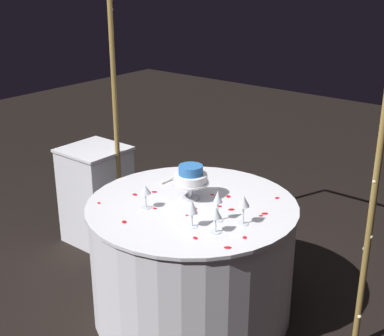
{
  "coord_description": "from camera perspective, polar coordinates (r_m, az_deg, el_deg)",
  "views": [
    {
      "loc": [
        1.8,
        -2.25,
        2.07
      ],
      "look_at": [
        0.0,
        0.0,
        0.97
      ],
      "focal_mm": 49.93,
      "sensor_mm": 36.0,
      "label": 1
    }
  ],
  "objects": [
    {
      "name": "ground_plane",
      "position": [
        3.55,
        0.0,
        -14.8
      ],
      "size": [
        12.0,
        12.0,
        0.0
      ],
      "primitive_type": "plane",
      "color": "black"
    },
    {
      "name": "decorative_arch",
      "position": [
        3.18,
        3.58,
        10.62
      ],
      "size": [
        1.97,
        0.05,
        2.34
      ],
      "color": "olive",
      "rests_on": "ground"
    },
    {
      "name": "main_table",
      "position": [
        3.34,
        0.0,
        -9.62
      ],
      "size": [
        1.26,
        1.26,
        0.74
      ],
      "color": "white",
      "rests_on": "ground"
    },
    {
      "name": "side_table",
      "position": [
        4.25,
        -10.16,
        -2.81
      ],
      "size": [
        0.45,
        0.45,
        0.77
      ],
      "color": "white",
      "rests_on": "ground"
    },
    {
      "name": "tiered_cake",
      "position": [
        3.19,
        -0.14,
        -0.95
      ],
      "size": [
        0.22,
        0.22,
        0.21
      ],
      "color": "silver",
      "rests_on": "main_table"
    },
    {
      "name": "wine_glass_0",
      "position": [
        2.8,
        2.56,
        -4.9
      ],
      "size": [
        0.06,
        0.06,
        0.15
      ],
      "color": "silver",
      "rests_on": "main_table"
    },
    {
      "name": "wine_glass_1",
      "position": [
        3.09,
        -5.01,
        -2.42
      ],
      "size": [
        0.07,
        0.07,
        0.14
      ],
      "color": "silver",
      "rests_on": "main_table"
    },
    {
      "name": "wine_glass_2",
      "position": [
        2.92,
        2.78,
        -3.27
      ],
      "size": [
        0.06,
        0.06,
        0.18
      ],
      "color": "silver",
      "rests_on": "main_table"
    },
    {
      "name": "wine_glass_3",
      "position": [
        2.89,
        5.54,
        -3.67
      ],
      "size": [
        0.07,
        0.07,
        0.17
      ],
      "color": "silver",
      "rests_on": "main_table"
    },
    {
      "name": "wine_glass_4",
      "position": [
        2.86,
        -0.01,
        -4.28
      ],
      "size": [
        0.06,
        0.06,
        0.16
      ],
      "color": "silver",
      "rests_on": "main_table"
    },
    {
      "name": "cake_knife",
      "position": [
        3.54,
        -1.94,
        -1.09
      ],
      "size": [
        0.03,
        0.3,
        0.01
      ],
      "color": "silver",
      "rests_on": "main_table"
    },
    {
      "name": "rose_petal_0",
      "position": [
        3.34,
        -5.15,
        -2.59
      ],
      "size": [
        0.03,
        0.03,
        0.0
      ],
      "primitive_type": "ellipsoid",
      "rotation": [
        0.0,
        0.0,
        3.43
      ],
      "color": "red",
      "rests_on": "main_table"
    },
    {
      "name": "rose_petal_1",
      "position": [
        3.29,
        2.18,
        -2.86
      ],
      "size": [
        0.03,
        0.02,
        0.0
      ],
      "primitive_type": "ellipsoid",
      "rotation": [
        0.0,
        0.0,
        3.05
      ],
      "color": "red",
      "rests_on": "main_table"
    },
    {
      "name": "rose_petal_2",
      "position": [
        3.34,
        -4.05,
        -2.55
      ],
      "size": [
        0.04,
        0.04,
        0.0
      ],
      "primitive_type": "ellipsoid",
      "rotation": [
        0.0,
        0.0,
        0.59
      ],
      "color": "red",
      "rests_on": "main_table"
    },
    {
      "name": "rose_petal_3",
      "position": [
        3.29,
        9.09,
        -3.17
      ],
      "size": [
        0.03,
        0.04,
        0.0
      ],
      "primitive_type": "ellipsoid",
      "rotation": [
        0.0,
        0.0,
        1.39
      ],
      "color": "red",
      "rests_on": "main_table"
    },
    {
      "name": "rose_petal_4",
      "position": [
        3.23,
        -9.93,
        -3.7
      ],
      "size": [
        0.03,
        0.03,
        0.0
      ],
      "primitive_type": "ellipsoid",
      "rotation": [
        0.0,
        0.0,
        5.91
      ],
      "color": "red",
      "rests_on": "main_table"
    },
    {
      "name": "rose_petal_5",
      "position": [
        2.81,
        5.66,
        -7.4
      ],
      "size": [
        0.04,
        0.04,
        0.0
      ],
      "primitive_type": "ellipsoid",
      "rotation": [
        0.0,
        0.0,
        2.16
      ],
      "color": "red",
      "rests_on": "main_table"
    },
    {
      "name": "rose_petal_6",
      "position": [
        3.08,
        7.78,
        -4.84
      ],
      "size": [
        0.05,
        0.05,
        0.0
      ],
      "primitive_type": "ellipsoid",
      "rotation": [
        0.0,
        0.0,
        4.04
      ],
      "color": "red",
      "rests_on": "main_table"
    },
    {
      "name": "rose_petal_7",
      "position": [
        3.05,
        7.37,
        -5.07
      ],
      "size": [
        0.03,
        0.03,
        0.0
      ],
      "primitive_type": "ellipsoid",
      "rotation": [
        0.0,
        0.0,
        4.15
      ],
      "color": "red",
      "rests_on": "main_table"
    },
    {
      "name": "rose_petal_8",
      "position": [
        3.03,
        -0.53,
        -5.04
      ],
      "size": [
        0.03,
        0.03,
        0.0
      ],
      "primitive_type": "ellipsoid",
      "rotation": [
        0.0,
        0.0,
        1.99
      ],
      "color": "red",
      "rests_on": "main_table"
    },
    {
      "name": "rose_petal_9",
      "position": [
        2.79,
        0.36,
        -7.48
      ],
      "size": [
        0.04,
        0.04,
        0.0
      ],
      "primitive_type": "ellipsoid",
      "rotation": [
        0.0,
        0.0,
        2.71
      ],
      "color": "red",
      "rests_on": "main_table"
    },
    {
      "name": "rose_petal_10",
      "position": [
        2.71,
        3.84,
        -8.47
      ],
      "size": [
        0.05,
        0.05,
        0.0
      ],
      "primitive_type": "ellipsoid",
      "rotation": [
        0.0,
        0.0,
        0.64
      ],
      "color": "red",
      "rests_on": "main_table"
    },
    {
      "name": "rose_petal_11",
      "position": [
        3.11,
        4.22,
        -4.44
      ],
      "size": [
        0.04,
        0.05,
        0.0
      ],
      "primitive_type": "ellipsoid",
      "rotation": [
        0.0,
        0.0,
        4.19
      ],
      "color": "red",
      "rests_on": "main_table"
    },
    {
      "name": "rose_petal_12",
      "position": [
        2.98,
        -7.25,
        -5.73
      ],
      "size": [
        0.05,
        0.04,
        0.0
      ],
      "primitive_type": "ellipsoid",
      "rotation": [
        0.0,
        0.0,
        5.68
      ],
      "color": "red",
      "rests_on": "main_table"
    },
    {
      "name": "rose_petal_13",
      "position": [
        3.27,
        3.9,
        -3.05
      ],
      "size": [
        0.05,
        0.05,
        0.0
      ],
      "primitive_type": "ellipsoid",
      "rotation": [
        0.0,
        0.0,
        5.36
      ],
      "color": "red",
      "rests_on": "main_table"
    },
    {
      "name": "rose_petal_14",
      "position": [
        3.11,
        0.34,
        -4.37
      ],
      "size": [
        0.03,
        0.03,
        0.0
      ],
      "primitive_type": "ellipsoid",
      "rotation": [
        0.0,
        0.0,
        1.72
      ],
      "color": "red",
      "rests_on": "main_table"
    },
    {
      "name": "rose_petal_15",
      "position": [
        3.12,
        -4.01,
        -4.31
      ],
      "size": [
        0.03,
        0.02,
        0.0
      ],
      "primitive_type": "ellipsoid",
      "rotation": [
        0.0,
        0.0,
        3.26
      ],
      "color": "red",
      "rests_on": "main_table"
    },
    {
      "name": "rose_petal_16",
      "position": [
        3.31,
        -6.12,
        -2.83
      ],
      "size": [
        0.04,
        0.03,
        0.0
      ],
      "primitive_type": "ellipsoid",
      "rotation": [
        0.0,
        0.0,
        3.0
      ],
      "color": "red",
      "rests_on": "main_table"
    },
    {
      "name": "rose_petal_17",
      "position": [
        3.14,
        2.94,
        -4.11
      ],
      "size": [
        0.03,
        0.04,
        0.0
      ],
      "primitive_type": "ellipsoid",
      "rotation": [
        0.0,
        0.0,
        4.11
      ],
      "color": "red",
      "rests_on": "main_table"
    }
  ]
}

